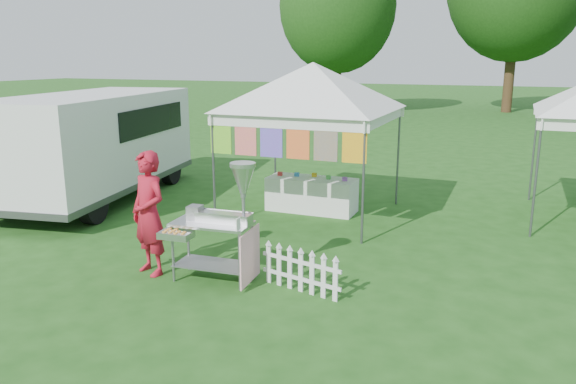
% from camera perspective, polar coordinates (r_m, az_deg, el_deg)
% --- Properties ---
extents(ground, '(120.00, 120.00, 0.00)m').
position_cam_1_polar(ground, '(8.34, -5.92, -8.29)').
color(ground, '#1F4E16').
rests_on(ground, ground).
extents(canopy_main, '(4.24, 4.24, 3.45)m').
position_cam_1_polar(canopy_main, '(10.94, 2.56, 12.99)').
color(canopy_main, '#59595E').
rests_on(canopy_main, ground).
extents(tree_left, '(6.40, 6.40, 9.53)m').
position_cam_1_polar(tree_left, '(32.41, 5.06, 18.36)').
color(tree_left, '#372714').
rests_on(tree_left, ground).
extents(donut_cart, '(1.22, 0.92, 1.71)m').
position_cam_1_polar(donut_cart, '(7.76, -6.60, -2.10)').
color(donut_cart, gray).
rests_on(donut_cart, ground).
extents(vendor, '(0.77, 0.64, 1.81)m').
position_cam_1_polar(vendor, '(8.30, -13.95, -2.13)').
color(vendor, '#B2162A').
rests_on(vendor, ground).
extents(cargo_van, '(3.14, 5.87, 2.32)m').
position_cam_1_polar(cargo_van, '(13.18, -18.78, 4.79)').
color(cargo_van, white).
rests_on(cargo_van, ground).
extents(picket_fence, '(1.23, 0.31, 0.56)m').
position_cam_1_polar(picket_fence, '(7.61, 1.30, -8.09)').
color(picket_fence, white).
rests_on(picket_fence, ground).
extents(display_table, '(1.80, 0.70, 0.69)m').
position_cam_1_polar(display_table, '(11.51, 2.41, -0.27)').
color(display_table, white).
rests_on(display_table, ground).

